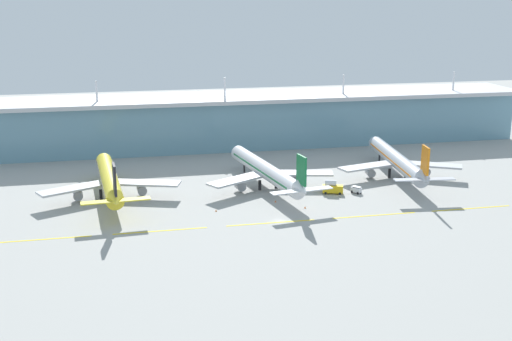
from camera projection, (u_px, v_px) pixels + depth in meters
ground_plane at (280, 221)px, 204.12m from camera, size 600.00×600.00×0.00m
terminal_building at (223, 121)px, 302.61m from camera, size 288.00×34.00×32.65m
airliner_near at (109, 180)px, 226.08m from camera, size 48.67×64.97×18.90m
airliner_middle at (266, 171)px, 237.59m from camera, size 48.18×68.46×18.90m
airliner_far at (397, 160)px, 252.66m from camera, size 48.47×69.84×18.90m
taxiway_stripe_west at (42, 239)px, 188.76m from camera, size 28.00×0.70×0.04m
taxiway_stripe_mid_west at (160, 231)px, 195.64m from camera, size 28.00×0.70×0.04m
taxiway_stripe_centre at (271, 223)px, 202.51m from camera, size 28.00×0.70×0.04m
taxiway_stripe_mid_east at (374, 215)px, 209.39m from camera, size 28.00×0.70×0.04m
taxiway_stripe_east at (471, 208)px, 216.27m from camera, size 28.00×0.70×0.04m
fuel_truck at (332, 187)px, 231.94m from camera, size 7.65×4.73×4.95m
pushback_tug at (331, 187)px, 236.72m from camera, size 4.99×4.46×1.85m
baggage_cart at (356, 190)px, 232.68m from camera, size 3.54×3.99×2.48m
safety_cone_left_wingtip at (216, 210)px, 213.20m from camera, size 0.56×0.56×0.70m
safety_cone_nose_front at (275, 201)px, 222.78m from camera, size 0.56×0.56×0.70m
safety_cone_right_wingtip at (305, 207)px, 216.39m from camera, size 0.56×0.56×0.70m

